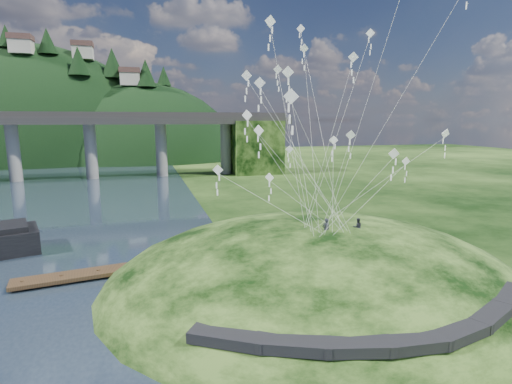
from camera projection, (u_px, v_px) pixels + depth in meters
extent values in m
plane|color=black|center=(226.00, 303.00, 29.19)|extent=(320.00, 320.00, 0.00)
ellipsoid|color=black|center=(315.00, 297.00, 33.51)|extent=(36.00, 32.00, 13.00)
cube|color=black|center=(228.00, 336.00, 20.86)|extent=(4.32, 3.62, 0.71)
cube|color=black|center=(293.00, 343.00, 20.09)|extent=(4.10, 2.97, 0.61)
cube|color=black|center=(357.00, 345.00, 19.96)|extent=(3.85, 2.37, 0.62)
cube|color=black|center=(414.00, 341.00, 20.35)|extent=(3.62, 1.83, 0.66)
cube|color=black|center=(459.00, 331.00, 21.35)|extent=(3.82, 2.27, 0.68)
cube|color=black|center=(490.00, 314.00, 23.04)|extent=(4.11, 2.97, 0.71)
cube|color=black|center=(507.00, 296.00, 25.31)|extent=(4.26, 3.43, 0.66)
cylinder|color=gray|center=(13.00, 152.00, 85.65)|extent=(2.60, 2.60, 13.00)
cylinder|color=gray|center=(91.00, 150.00, 89.83)|extent=(2.60, 2.60, 13.00)
cylinder|color=gray|center=(161.00, 149.00, 94.01)|extent=(2.60, 2.60, 13.00)
cylinder|color=gray|center=(226.00, 148.00, 98.19)|extent=(2.60, 2.60, 13.00)
cube|color=black|center=(255.00, 147.00, 100.22)|extent=(12.00, 11.00, 13.00)
ellipsoid|color=black|center=(40.00, 176.00, 138.71)|extent=(96.00, 68.00, 88.00)
ellipsoid|color=black|center=(145.00, 186.00, 141.29)|extent=(76.00, 56.00, 72.00)
cone|color=black|center=(6.00, 36.00, 118.84)|extent=(4.97, 4.97, 6.54)
cone|color=black|center=(47.00, 41.00, 120.23)|extent=(5.83, 5.83, 7.67)
cone|color=black|center=(78.00, 61.00, 119.04)|extent=(6.47, 6.47, 8.51)
cone|color=black|center=(112.00, 63.00, 127.95)|extent=(7.13, 7.13, 9.38)
cone|color=black|center=(146.00, 73.00, 126.58)|extent=(6.56, 6.56, 8.63)
cone|color=black|center=(164.00, 76.00, 133.50)|extent=(4.88, 4.88, 6.42)
cube|color=beige|center=(21.00, 47.00, 116.95)|extent=(6.00, 5.00, 4.00)
cube|color=brown|center=(20.00, 37.00, 116.47)|extent=(6.40, 5.40, 1.60)
cube|color=beige|center=(83.00, 53.00, 126.96)|extent=(6.00, 5.00, 4.00)
cube|color=brown|center=(82.00, 44.00, 126.48)|extent=(6.40, 5.40, 1.60)
cube|color=beige|center=(130.00, 79.00, 126.53)|extent=(6.00, 5.00, 4.00)
cube|color=brown|center=(129.00, 71.00, 126.05)|extent=(6.40, 5.40, 1.60)
cube|color=#322214|center=(98.00, 272.00, 33.91)|extent=(13.33, 4.09, 0.33)
cylinder|color=#322214|center=(22.00, 286.00, 31.62)|extent=(0.28, 0.28, 0.94)
cylinder|color=#322214|center=(62.00, 280.00, 32.79)|extent=(0.28, 0.28, 0.94)
cylinder|color=#322214|center=(98.00, 275.00, 33.95)|extent=(0.28, 0.28, 0.94)
cylinder|color=#322214|center=(133.00, 270.00, 35.12)|extent=(0.28, 0.28, 0.94)
cylinder|color=#322214|center=(165.00, 265.00, 36.28)|extent=(0.28, 0.28, 0.94)
imported|color=#252632|center=(326.00, 218.00, 30.27)|extent=(0.66, 0.46, 1.74)
imported|color=#252632|center=(358.00, 218.00, 31.19)|extent=(0.83, 0.72, 1.47)
cube|color=white|center=(467.00, 5.00, 27.72)|extent=(0.11, 0.04, 0.49)
cube|color=white|center=(291.00, 96.00, 21.87)|extent=(0.76, 0.50, 0.84)
cube|color=white|center=(291.00, 108.00, 21.98)|extent=(0.11, 0.05, 0.50)
cube|color=white|center=(291.00, 119.00, 22.09)|extent=(0.11, 0.05, 0.50)
cube|color=white|center=(291.00, 130.00, 22.20)|extent=(0.11, 0.05, 0.50)
cube|color=white|center=(446.00, 134.00, 30.50)|extent=(0.78, 0.28, 0.75)
cube|color=white|center=(445.00, 141.00, 30.60)|extent=(0.10, 0.06, 0.45)
cube|color=white|center=(444.00, 148.00, 30.70)|extent=(0.10, 0.06, 0.45)
cube|color=white|center=(444.00, 155.00, 30.79)|extent=(0.10, 0.06, 0.45)
cube|color=white|center=(301.00, 29.00, 38.90)|extent=(0.70, 0.54, 0.84)
cube|color=white|center=(301.00, 35.00, 39.01)|extent=(0.11, 0.07, 0.49)
cube|color=white|center=(301.00, 42.00, 39.11)|extent=(0.11, 0.07, 0.49)
cube|color=white|center=(300.00, 48.00, 39.22)|extent=(0.11, 0.07, 0.49)
cube|color=white|center=(260.00, 83.00, 29.05)|extent=(0.80, 0.38, 0.85)
cube|color=white|center=(260.00, 91.00, 29.16)|extent=(0.11, 0.04, 0.49)
cube|color=white|center=(260.00, 100.00, 29.27)|extent=(0.11, 0.04, 0.49)
cube|color=white|center=(260.00, 108.00, 29.37)|extent=(0.11, 0.04, 0.49)
cube|color=white|center=(394.00, 154.00, 26.77)|extent=(0.76, 0.21, 0.75)
cube|color=white|center=(393.00, 162.00, 26.87)|extent=(0.10, 0.02, 0.44)
cube|color=white|center=(393.00, 170.00, 26.97)|extent=(0.10, 0.02, 0.44)
cube|color=white|center=(392.00, 178.00, 27.06)|extent=(0.10, 0.02, 0.44)
cube|color=white|center=(278.00, 69.00, 39.41)|extent=(0.87, 0.28, 0.87)
cube|color=white|center=(278.00, 76.00, 39.52)|extent=(0.11, 0.03, 0.51)
cube|color=white|center=(278.00, 83.00, 39.63)|extent=(0.11, 0.03, 0.51)
cube|color=white|center=(278.00, 89.00, 39.74)|extent=(0.11, 0.03, 0.51)
cube|color=white|center=(334.00, 140.00, 31.41)|extent=(0.61, 0.43, 0.70)
cube|color=white|center=(333.00, 146.00, 31.50)|extent=(0.09, 0.05, 0.41)
cube|color=white|center=(333.00, 153.00, 31.59)|extent=(0.09, 0.05, 0.41)
cube|color=white|center=(333.00, 159.00, 31.68)|extent=(0.09, 0.05, 0.41)
cube|color=white|center=(247.00, 115.00, 25.93)|extent=(0.58, 0.50, 0.72)
cube|color=white|center=(247.00, 123.00, 26.03)|extent=(0.09, 0.06, 0.42)
cube|color=white|center=(247.00, 131.00, 26.12)|extent=(0.09, 0.06, 0.42)
cube|color=white|center=(247.00, 139.00, 26.21)|extent=(0.09, 0.06, 0.42)
cube|color=white|center=(289.00, 149.00, 36.05)|extent=(0.66, 0.30, 0.68)
cube|color=white|center=(289.00, 155.00, 36.14)|extent=(0.09, 0.03, 0.40)
cube|color=white|center=(289.00, 160.00, 36.22)|extent=(0.09, 0.03, 0.40)
cube|color=white|center=(289.00, 166.00, 36.31)|extent=(0.09, 0.03, 0.40)
cube|color=white|center=(406.00, 161.00, 33.63)|extent=(0.75, 0.16, 0.74)
cube|color=white|center=(406.00, 167.00, 33.73)|extent=(0.10, 0.03, 0.43)
cube|color=white|center=(405.00, 174.00, 33.82)|extent=(0.10, 0.03, 0.43)
cube|color=white|center=(405.00, 180.00, 33.92)|extent=(0.10, 0.03, 0.43)
cube|color=white|center=(259.00, 130.00, 29.50)|extent=(0.62, 0.64, 0.83)
cube|color=white|center=(259.00, 139.00, 29.61)|extent=(0.10, 0.08, 0.49)
cube|color=white|center=(259.00, 147.00, 29.71)|extent=(0.10, 0.08, 0.49)
cube|color=white|center=(259.00, 155.00, 29.82)|extent=(0.10, 0.08, 0.49)
cube|color=white|center=(288.00, 72.00, 28.89)|extent=(0.79, 0.48, 0.86)
cube|color=white|center=(288.00, 81.00, 29.00)|extent=(0.12, 0.05, 0.52)
cube|color=white|center=(288.00, 90.00, 29.11)|extent=(0.12, 0.05, 0.52)
cube|color=white|center=(287.00, 99.00, 29.22)|extent=(0.12, 0.05, 0.52)
cube|color=white|center=(270.00, 21.00, 28.38)|extent=(0.84, 0.19, 0.83)
cube|color=white|center=(270.00, 30.00, 28.48)|extent=(0.11, 0.05, 0.49)
cube|color=white|center=(270.00, 39.00, 28.59)|extent=(0.11, 0.05, 0.49)
cube|color=white|center=(270.00, 47.00, 28.69)|extent=(0.11, 0.05, 0.49)
cube|color=white|center=(370.00, 33.00, 31.41)|extent=(0.59, 0.44, 0.69)
cube|color=white|center=(370.00, 40.00, 31.50)|extent=(0.09, 0.05, 0.41)
cube|color=white|center=(370.00, 46.00, 31.59)|extent=(0.09, 0.05, 0.41)
cube|color=white|center=(369.00, 53.00, 31.67)|extent=(0.09, 0.05, 0.41)
cube|color=white|center=(218.00, 170.00, 30.04)|extent=(0.76, 0.39, 0.82)
cube|color=white|center=(218.00, 178.00, 30.14)|extent=(0.11, 0.05, 0.47)
cube|color=white|center=(218.00, 185.00, 30.24)|extent=(0.11, 0.05, 0.47)
cube|color=white|center=(218.00, 193.00, 30.35)|extent=(0.11, 0.05, 0.47)
cube|color=white|center=(304.00, 48.00, 30.36)|extent=(0.66, 0.25, 0.64)
cube|color=white|center=(304.00, 55.00, 30.45)|extent=(0.09, 0.03, 0.39)
cube|color=white|center=(304.00, 61.00, 30.53)|extent=(0.09, 0.03, 0.39)
cube|color=white|center=(304.00, 68.00, 30.61)|extent=(0.09, 0.03, 0.39)
cube|color=white|center=(269.00, 177.00, 31.54)|extent=(0.57, 0.59, 0.76)
cube|color=white|center=(269.00, 184.00, 31.64)|extent=(0.10, 0.07, 0.45)
cube|color=white|center=(269.00, 191.00, 31.74)|extent=(0.10, 0.07, 0.45)
cube|color=white|center=(269.00, 198.00, 31.84)|extent=(0.10, 0.07, 0.45)
cube|color=white|center=(351.00, 135.00, 31.79)|extent=(0.76, 0.29, 0.77)
cube|color=white|center=(350.00, 142.00, 31.89)|extent=(0.10, 0.02, 0.46)
cube|color=white|center=(350.00, 149.00, 31.99)|extent=(0.10, 0.02, 0.46)
cube|color=white|center=(350.00, 156.00, 32.09)|extent=(0.10, 0.02, 0.46)
cube|color=white|center=(353.00, 57.00, 29.20)|extent=(0.69, 0.38, 0.73)
cube|color=white|center=(353.00, 65.00, 29.29)|extent=(0.10, 0.03, 0.44)
cube|color=white|center=(353.00, 72.00, 29.39)|extent=(0.10, 0.03, 0.44)
cube|color=white|center=(352.00, 80.00, 29.49)|extent=(0.10, 0.03, 0.44)
cube|color=white|center=(247.00, 75.00, 32.28)|extent=(0.82, 0.37, 0.86)
cube|color=white|center=(247.00, 83.00, 32.39)|extent=(0.11, 0.04, 0.50)
cube|color=white|center=(247.00, 91.00, 32.49)|extent=(0.11, 0.04, 0.50)
cube|color=white|center=(247.00, 99.00, 32.60)|extent=(0.11, 0.04, 0.50)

